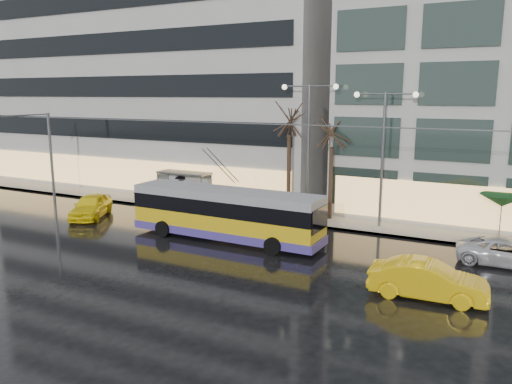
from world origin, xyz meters
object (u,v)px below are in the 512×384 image
Objects in this scene: bus_shelter at (182,180)px; street_lamp_near at (309,133)px; taxi_a at (91,206)px; trolleybus at (226,215)px.

street_lamp_near reaches higher than bus_shelter.
street_lamp_near is at bearing -1.48° from taxi_a.
taxi_a is (-3.34, -6.26, -1.13)m from bus_shelter.
street_lamp_near reaches higher than trolleybus.
bus_shelter is at bearing 139.54° from trolleybus.
taxi_a is at bearing 177.75° from trolleybus.
street_lamp_near is (2.53, 6.81, 4.50)m from trolleybus.
street_lamp_near is (10.38, 0.11, 4.03)m from bus_shelter.
street_lamp_near is 1.86× the size of taxi_a.
street_lamp_near is at bearing 0.63° from bus_shelter.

